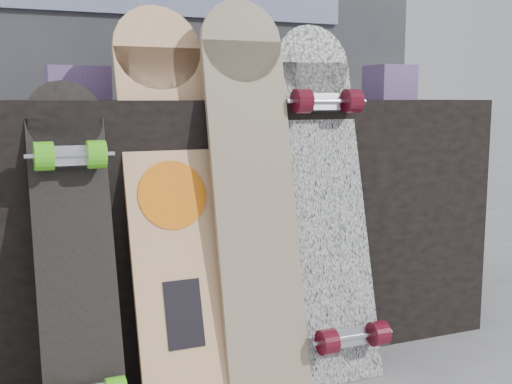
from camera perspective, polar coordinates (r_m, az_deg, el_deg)
name	(u,v)px	position (r m, az deg, el deg)	size (l,w,h in m)	color
vendor_table	(237,219)	(2.17, -1.69, -2.46)	(1.60, 0.60, 0.80)	black
booth	(167,30)	(2.95, -7.94, 14.04)	(2.40, 0.22, 2.20)	#35353A
merch_box_purple	(78,83)	(2.01, -15.55, 9.31)	(0.18, 0.12, 0.10)	#3E3063
merch_box_small	(390,83)	(2.33, 11.79, 9.51)	(0.14, 0.14, 0.12)	#3E3063
merch_box_flat	(222,91)	(2.22, -3.02, 8.96)	(0.22, 0.10, 0.06)	#D1B78C
longboard_geisha	(171,190)	(1.74, -7.57, 0.20)	(0.25, 0.34, 1.07)	beige
longboard_celtic	(254,183)	(1.76, -0.22, 0.76)	(0.24, 0.26, 1.08)	beige
longboard_cascadia	(329,194)	(1.89, 6.50, -0.16)	(0.23, 0.33, 1.03)	white
skateboard_dark	(76,251)	(1.63, -15.74, -5.10)	(0.19, 0.33, 0.85)	black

